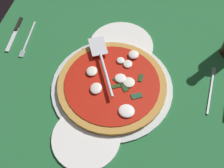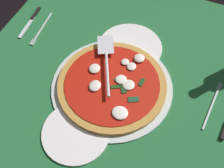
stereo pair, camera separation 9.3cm
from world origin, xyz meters
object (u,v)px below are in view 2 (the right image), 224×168
Objects in this scene: dinner_plate_left at (76,133)px; place_setting_far at (37,24)px; pizza_server at (106,60)px; place_setting_near at (220,114)px; pizza at (112,84)px; dinner_plate_right at (130,47)px.

place_setting_far is at bearing 45.12° from dinner_plate_left.
place_setting_near is (-3.02, -40.92, -4.08)cm from pizza_server.
pizza is (20.02, -3.75, 1.35)cm from dinner_plate_left.
dinner_plate_left and dinner_plate_right have the same top height.
dinner_plate_left is at bearing 40.26° from place_setting_far.
pizza_server is at bearing 36.82° from pizza.
pizza is 36.07cm from place_setting_near.
pizza is at bearing 101.47° from place_setting_near.
place_setting_near reaches higher than dinner_plate_right.
pizza reaches higher than place_setting_far.
pizza_server reaches higher than pizza.
pizza reaches higher than dinner_plate_right.
dinner_plate_left is 46.19cm from place_setting_near.
place_setting_near is 1.13× the size of place_setting_far.
place_setting_near is at bearing -120.32° from pizza_server.
pizza_server is (-11.87, 4.44, 3.92)cm from dinner_plate_right.
place_setting_near is 76.21cm from place_setting_far.
pizza is at bearing 63.66° from place_setting_far.
dinner_plate_right is 0.95× the size of pizza_server.
dinner_plate_left is 27.12cm from pizza_server.
place_setting_far is at bearing 86.60° from place_setting_near.
dinner_plate_right is 1.08× the size of place_setting_near.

